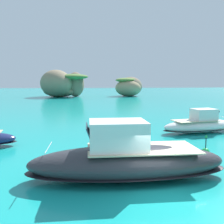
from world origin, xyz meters
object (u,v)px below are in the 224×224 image
at_px(islet_small, 129,87).
at_px(motorboat_white, 200,125).
at_px(motorboat_charcoal, 126,160).
at_px(channel_buoy, 205,151).
at_px(islet_large, 61,85).

relative_size(islet_small, motorboat_white, 1.68).
distance_m(motorboat_charcoal, channel_buoy, 6.79).
height_order(islet_large, islet_small, islet_large).
bearing_deg(channel_buoy, islet_large, 101.08).
height_order(islet_large, motorboat_charcoal, islet_large).
bearing_deg(motorboat_charcoal, islet_small, 77.60).
height_order(islet_small, motorboat_white, islet_small).
height_order(islet_small, channel_buoy, islet_small).
relative_size(islet_large, channel_buoy, 11.95).
xyz_separation_m(islet_small, motorboat_white, (-6.71, -63.74, -2.56)).
xyz_separation_m(motorboat_charcoal, channel_buoy, (6.05, 3.01, -0.68)).
xyz_separation_m(islet_large, channel_buoy, (13.71, -70.04, -3.67)).
relative_size(motorboat_white, channel_buoy, 5.55).
distance_m(islet_large, motorboat_white, 65.08).
distance_m(islet_large, motorboat_charcoal, 73.51).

